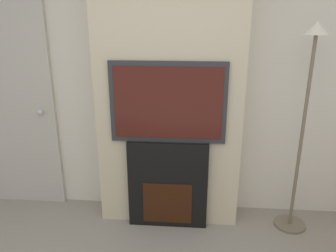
{
  "coord_description": "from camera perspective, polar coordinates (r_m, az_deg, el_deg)",
  "views": [
    {
      "loc": [
        0.22,
        -0.98,
        1.89
      ],
      "look_at": [
        0.0,
        1.69,
        0.98
      ],
      "focal_mm": 35.0,
      "sensor_mm": 36.0,
      "label": 1
    }
  ],
  "objects": [
    {
      "name": "entry_door",
      "position": [
        3.55,
        -25.58,
        3.13
      ],
      "size": [
        0.87,
        0.09,
        2.08
      ],
      "color": "#BCB7AD",
      "rests_on": "ground_plane"
    },
    {
      "name": "wall_back",
      "position": [
        3.07,
        0.53,
        8.72
      ],
      "size": [
        6.0,
        0.06,
        2.7
      ],
      "color": "silver",
      "rests_on": "ground_plane"
    },
    {
      "name": "floor_lamp",
      "position": [
        2.96,
        22.83,
        2.63
      ],
      "size": [
        0.28,
        0.28,
        1.84
      ],
      "color": "#726651",
      "rests_on": "ground_plane"
    },
    {
      "name": "fireplace",
      "position": [
        3.05,
        -0.0,
        -10.01
      ],
      "size": [
        0.72,
        0.15,
        0.84
      ],
      "color": "black",
      "rests_on": "ground_plane"
    },
    {
      "name": "television",
      "position": [
        2.76,
        -0.01,
        4.1
      ],
      "size": [
        0.99,
        0.07,
        0.7
      ],
      "color": "#2D2D33",
      "rests_on": "fireplace"
    },
    {
      "name": "chimney_breast",
      "position": [
        2.88,
        0.26,
        8.07
      ],
      "size": [
        1.28,
        0.31,
        2.7
      ],
      "color": "beige",
      "rests_on": "ground_plane"
    }
  ]
}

